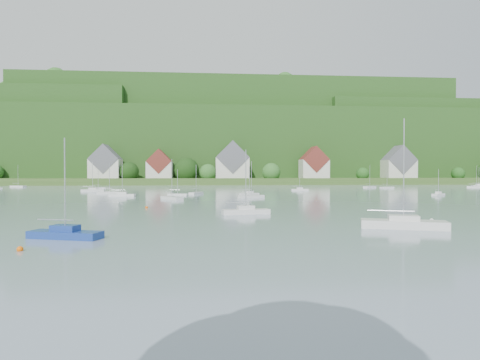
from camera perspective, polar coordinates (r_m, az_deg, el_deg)
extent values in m
cube|color=#304E1D|center=(205.01, -2.73, -0.09)|extent=(600.00, 60.00, 3.00)
cube|color=#164215|center=(280.33, -3.20, 3.98)|extent=(620.00, 160.00, 40.00)
cube|color=#164215|center=(276.28, -1.09, 5.69)|extent=(240.00, 130.00, 60.00)
cube|color=#164215|center=(308.95, 28.16, 3.96)|extent=(200.00, 110.00, 48.00)
sphere|color=black|center=(249.67, 31.21, 1.09)|extent=(10.46, 10.46, 10.46)
sphere|color=#1C4715|center=(227.07, 28.83, 0.80)|extent=(6.45, 6.45, 6.45)
sphere|color=#235A21|center=(188.76, -4.64, 1.08)|extent=(8.19, 8.19, 8.19)
sphere|color=#235A21|center=(196.34, -17.94, 0.87)|extent=(6.49, 6.49, 6.49)
sphere|color=#235A21|center=(204.00, 10.62, 1.42)|extent=(12.16, 12.16, 12.16)
sphere|color=#235A21|center=(187.11, 4.52, 1.13)|extent=(8.73, 8.73, 8.73)
sphere|color=black|center=(194.41, -15.63, 1.15)|extent=(9.32, 9.32, 9.32)
sphere|color=#1C4715|center=(200.74, 17.19, 0.85)|extent=(6.24, 6.24, 6.24)
sphere|color=black|center=(221.18, 21.16, 1.00)|extent=(8.16, 8.16, 8.16)
sphere|color=black|center=(191.54, -7.69, 1.43)|extent=(11.92, 11.92, 11.92)
sphere|color=#235A21|center=(263.66, -30.49, 11.01)|extent=(10.52, 10.52, 10.52)
sphere|color=#1C4715|center=(282.97, -20.77, 10.37)|extent=(10.29, 10.29, 10.29)
sphere|color=black|center=(267.59, -18.11, 10.82)|extent=(7.18, 7.18, 7.18)
sphere|color=#1C4715|center=(269.54, 5.53, 12.74)|extent=(12.83, 12.83, 12.83)
sphere|color=#235A21|center=(255.13, -12.28, 13.20)|extent=(8.18, 8.18, 8.18)
sphere|color=#1C4715|center=(289.86, -3.00, 11.90)|extent=(12.73, 12.73, 12.73)
sphere|color=#1C4715|center=(270.60, 15.35, 12.61)|extent=(11.50, 11.50, 11.50)
sphere|color=#1C4715|center=(292.91, 9.02, 11.84)|extent=(14.65, 14.65, 14.65)
sphere|color=#235A21|center=(246.65, 6.46, 13.80)|extent=(11.95, 11.95, 11.95)
sphere|color=#1C4715|center=(279.32, 22.91, 12.13)|extent=(9.76, 9.76, 9.76)
sphere|color=#235A21|center=(287.24, -12.85, 11.78)|extent=(7.07, 7.07, 7.07)
sphere|color=black|center=(254.01, -3.85, 13.28)|extent=(8.21, 8.21, 8.21)
sphere|color=#235A21|center=(277.92, -7.99, 12.35)|extent=(12.24, 12.24, 12.24)
sphere|color=#235A21|center=(280.98, 21.58, 12.05)|extent=(9.00, 9.00, 9.00)
sphere|color=#235A21|center=(262.61, -24.91, 12.99)|extent=(13.65, 13.65, 13.65)
sphere|color=#1C4715|center=(288.99, 17.79, 11.72)|extent=(8.03, 8.03, 8.03)
sphere|color=#235A21|center=(323.27, 30.39, 8.38)|extent=(9.52, 9.52, 9.52)
sphere|color=#235A21|center=(287.32, 17.65, 9.60)|extent=(14.97, 14.97, 14.97)
sphere|color=#1C4715|center=(277.42, 13.61, 9.74)|extent=(9.78, 9.78, 9.78)
sphere|color=#1C4715|center=(291.66, 21.46, 9.35)|extent=(12.02, 12.02, 12.02)
sphere|color=black|center=(283.95, 26.49, 9.53)|extent=(11.57, 11.57, 11.57)
sphere|color=#1C4715|center=(264.95, 25.08, 10.21)|extent=(12.65, 12.65, 12.65)
sphere|color=#235A21|center=(279.89, 28.15, 9.52)|extent=(8.28, 8.28, 8.28)
sphere|color=black|center=(323.33, 28.49, 8.33)|extent=(7.47, 7.47, 7.47)
sphere|color=#235A21|center=(276.49, 18.27, 9.74)|extent=(9.48, 9.48, 9.48)
sphere|color=black|center=(340.33, 30.91, 6.94)|extent=(8.43, 8.43, 8.43)
sphere|color=#1C4715|center=(271.63, -11.70, 8.75)|extent=(12.01, 12.01, 12.01)
sphere|color=black|center=(288.37, 21.48, 8.35)|extent=(15.08, 15.08, 15.08)
sphere|color=#235A21|center=(298.36, 18.36, 8.15)|extent=(15.99, 15.99, 15.99)
sphere|color=black|center=(279.60, -3.96, 8.67)|extent=(15.72, 15.72, 15.72)
sphere|color=#1C4715|center=(275.76, -0.88, 8.59)|extent=(10.54, 10.54, 10.54)
cube|color=beige|center=(197.98, -18.73, 1.56)|extent=(14.00, 10.00, 9.00)
cube|color=#595961|center=(198.08, -18.74, 2.86)|extent=(14.00, 10.40, 14.00)
cube|color=beige|center=(195.33, -11.46, 1.45)|extent=(12.00, 9.00, 8.00)
cube|color=maroon|center=(195.41, -11.46, 2.62)|extent=(12.00, 9.36, 12.00)
cube|color=beige|center=(193.22, -1.14, 1.77)|extent=(16.00, 11.00, 10.00)
cube|color=#595961|center=(193.35, -1.14, 3.25)|extent=(16.00, 11.44, 16.00)
cube|color=beige|center=(197.65, 10.56, 1.59)|extent=(13.00, 10.00, 9.00)
cube|color=maroon|center=(197.75, 10.56, 2.90)|extent=(13.00, 10.40, 13.00)
cube|color=beige|center=(217.36, 21.82, 1.48)|extent=(15.00, 10.00, 9.00)
cube|color=#595961|center=(217.45, 21.83, 2.67)|extent=(15.00, 10.40, 15.00)
cube|color=navy|center=(36.06, -23.81, -7.20)|extent=(6.38, 3.42, 0.61)
cube|color=navy|center=(35.99, -23.81, -6.32)|extent=(2.41, 1.77, 0.50)
cylinder|color=silver|center=(35.71, -23.85, -0.60)|extent=(0.10, 0.10, 7.69)
cylinder|color=silver|center=(36.46, -25.00, -5.21)|extent=(3.26, 1.05, 0.08)
cube|color=silver|center=(52.48, 0.85, -4.56)|extent=(6.48, 2.72, 0.63)
cube|color=silver|center=(52.43, 0.85, -3.95)|extent=(2.36, 1.56, 0.50)
cylinder|color=silver|center=(52.24, 0.85, 0.07)|extent=(0.10, 0.10, 7.85)
cylinder|color=silver|center=(52.15, -0.16, -3.26)|extent=(3.42, 0.62, 0.08)
cube|color=silver|center=(42.06, 22.42, -5.91)|extent=(8.22, 4.69, 0.79)
cube|color=silver|center=(41.99, 22.42, -5.03)|extent=(3.13, 2.38, 0.50)
cylinder|color=silver|center=(41.77, 22.46, 1.40)|extent=(0.10, 0.10, 9.91)
cylinder|color=silver|center=(41.78, 20.81, -4.15)|extent=(4.15, 1.50, 0.08)
sphere|color=#F86006|center=(31.79, -29.05, -8.90)|extent=(0.44, 0.44, 0.44)
sphere|color=silver|center=(49.55, 25.81, -5.36)|extent=(0.42, 0.42, 0.42)
sphere|color=#F86006|center=(62.69, -13.27, -3.97)|extent=(0.43, 0.43, 0.43)
cube|color=silver|center=(186.62, 31.08, -0.71)|extent=(5.73, 1.67, 0.57)
cube|color=silver|center=(186.60, 31.08, -0.55)|extent=(2.01, 1.14, 0.50)
cylinder|color=silver|center=(186.55, 31.09, 0.47)|extent=(0.10, 0.10, 7.14)
cylinder|color=silver|center=(186.10, 30.87, -0.35)|extent=(3.14, 0.12, 0.08)
cube|color=silver|center=(86.22, 1.64, -2.39)|extent=(6.03, 4.22, 0.59)
cylinder|color=silver|center=(86.07, 1.64, 0.27)|extent=(0.10, 0.10, 7.42)
cylinder|color=silver|center=(85.66, 1.14, -1.61)|extent=(2.93, 1.58, 0.08)
cube|color=silver|center=(124.05, -20.40, -1.41)|extent=(6.65, 2.80, 0.65)
cube|color=silver|center=(124.03, -20.40, -1.14)|extent=(2.43, 1.60, 0.50)
cylinder|color=silver|center=(123.95, -20.41, 0.60)|extent=(0.10, 0.10, 8.06)
cylinder|color=silver|center=(124.13, -20.84, -0.84)|extent=(3.52, 0.64, 0.08)
cube|color=silver|center=(152.58, 18.13, -0.96)|extent=(5.94, 5.04, 0.61)
cylinder|color=silver|center=(152.50, 18.14, 0.59)|extent=(0.10, 0.10, 7.67)
cylinder|color=silver|center=(151.76, 17.96, -0.52)|extent=(2.75, 2.08, 0.08)
cube|color=silver|center=(107.03, 26.60, -1.87)|extent=(4.55, 3.85, 0.47)
cube|color=silver|center=(107.01, 26.60, -1.61)|extent=(1.87, 1.72, 0.50)
cylinder|color=silver|center=(106.93, 26.62, -0.18)|extent=(0.10, 0.10, 5.86)
cylinder|color=silver|center=(106.34, 26.46, -1.28)|extent=(2.12, 1.60, 0.08)
cube|color=silver|center=(96.74, -8.96, -2.07)|extent=(4.80, 2.05, 0.46)
cylinder|color=silver|center=(96.63, -8.97, -0.22)|extent=(0.10, 0.10, 5.81)
cylinder|color=silver|center=(96.86, -9.37, -1.40)|extent=(2.53, 0.50, 0.08)
cube|color=silver|center=(102.03, -6.32, -1.88)|extent=(3.69, 5.74, 0.56)
cylinder|color=silver|center=(101.91, -6.32, 0.23)|extent=(0.10, 0.10, 6.98)
cylinder|color=silver|center=(101.23, -6.53, -1.24)|extent=(1.32, 2.84, 0.08)
cube|color=silver|center=(96.76, 1.35, -2.05)|extent=(5.11, 3.93, 0.51)
cube|color=silver|center=(96.73, 1.35, -1.75)|extent=(2.05, 1.80, 0.50)
cylinder|color=silver|center=(96.64, 1.35, 0.00)|extent=(0.10, 0.10, 6.41)
cylinder|color=silver|center=(96.23, 0.99, -1.37)|extent=(2.43, 1.56, 0.08)
cube|color=silver|center=(107.62, -18.23, -1.76)|extent=(6.26, 2.35, 0.61)
cylinder|color=silver|center=(107.51, -18.25, 0.44)|extent=(0.10, 0.10, 7.64)
cylinder|color=silver|center=(107.70, -18.72, -1.12)|extent=(3.35, 0.44, 0.08)
cube|color=silver|center=(95.62, -16.54, -2.10)|extent=(5.97, 2.14, 0.59)
cube|color=silver|center=(95.59, -16.54, -1.78)|extent=(2.14, 1.32, 0.50)
cylinder|color=silver|center=(95.49, -16.55, 0.27)|extent=(0.10, 0.10, 7.32)
cylinder|color=silver|center=(95.82, -17.05, -1.38)|extent=(3.21, 0.36, 0.08)
cube|color=silver|center=(149.19, 20.36, -1.03)|extent=(5.84, 3.83, 0.57)
cylinder|color=silver|center=(149.11, 20.36, 0.45)|extent=(0.10, 0.10, 7.12)
cylinder|color=silver|center=(148.50, 20.14, -0.58)|extent=(2.88, 1.38, 0.08)
cube|color=silver|center=(167.63, 30.85, -0.88)|extent=(5.64, 5.23, 0.60)
cylinder|color=silver|center=(167.55, 30.86, 0.50)|extent=(0.10, 0.10, 7.52)
cylinder|color=silver|center=(167.69, 30.54, -0.47)|extent=(2.55, 2.24, 0.08)
cube|color=silver|center=(122.95, 8.57, -1.41)|extent=(5.20, 1.50, 0.52)
cube|color=silver|center=(122.93, 8.57, -1.17)|extent=(1.83, 1.03, 0.50)
cylinder|color=silver|center=(122.85, 8.57, 0.22)|extent=(0.10, 0.10, 6.48)
cylinder|color=silver|center=(122.74, 8.21, -0.87)|extent=(2.85, 0.11, 0.08)
cube|color=silver|center=(173.36, -29.26, -0.81)|extent=(6.53, 3.99, 0.63)
cylinder|color=silver|center=(173.29, -29.27, 0.60)|extent=(0.10, 0.10, 7.90)
cylinder|color=silver|center=(174.02, -29.48, -0.40)|extent=(3.26, 1.36, 0.08)
cube|color=silver|center=(82.04, -9.75, -2.57)|extent=(5.02, 5.95, 0.61)
cylinder|color=silver|center=(81.89, -9.76, 0.32)|extent=(0.10, 0.10, 7.66)
cylinder|color=silver|center=(82.76, -10.08, -1.71)|extent=(2.06, 2.76, 0.08)
cube|color=silver|center=(143.38, -19.70, -1.12)|extent=(4.53, 4.17, 0.48)
cylinder|color=silver|center=(143.30, -19.71, 0.18)|extent=(0.10, 0.10, 6.03)
cylinder|color=silver|center=(143.04, -19.96, -0.67)|extent=(2.06, 1.79, 0.08)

